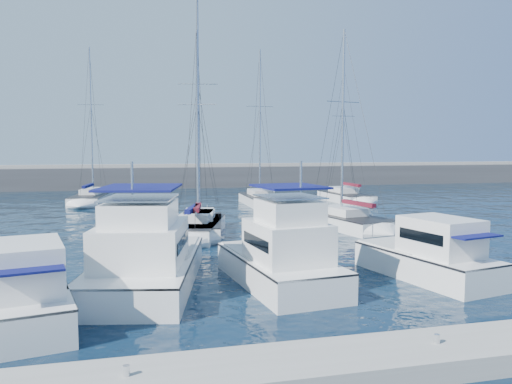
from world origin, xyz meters
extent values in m
plane|color=black|center=(0.00, 0.00, 0.00)|extent=(220.00, 220.00, 0.00)
cube|color=#424244|center=(0.00, 52.00, 1.00)|extent=(160.00, 6.00, 4.00)
cube|color=gray|center=(0.00, 52.00, 3.20)|extent=(160.00, 1.20, 0.50)
cube|color=gray|center=(0.00, -11.00, 0.30)|extent=(40.00, 2.20, 0.60)
cylinder|color=silver|center=(-8.00, -11.00, 0.72)|extent=(0.16, 0.16, 0.25)
cylinder|color=silver|center=(0.00, -11.00, 0.72)|extent=(0.16, 0.16, 0.25)
cube|color=white|center=(-11.29, -4.70, 0.40)|extent=(3.82, 6.98, 1.60)
cube|color=#262628|center=(-11.29, -4.70, 1.15)|extent=(3.86, 6.99, 0.08)
cube|color=white|center=(-11.12, -5.49, 2.00)|extent=(2.70, 3.44, 1.60)
cube|color=black|center=(-11.12, -5.49, 2.08)|extent=(2.61, 2.85, 0.45)
cube|color=#0D104C|center=(-10.87, -6.67, 2.30)|extent=(2.36, 2.39, 0.07)
cube|color=white|center=(-7.25, -1.21, 0.40)|extent=(5.67, 10.04, 1.60)
cube|color=#262628|center=(-7.25, -1.21, 1.15)|extent=(5.75, 10.05, 0.08)
cube|color=white|center=(-7.49, -2.34, 2.00)|extent=(4.06, 4.96, 1.60)
cube|color=black|center=(-7.49, -2.34, 2.08)|extent=(3.94, 4.11, 0.45)
cube|color=white|center=(-7.53, -2.53, 3.25)|extent=(3.16, 3.54, 0.90)
cube|color=#0D104C|center=(-7.53, -2.53, 4.25)|extent=(3.56, 4.03, 0.08)
cube|color=white|center=(-1.85, -2.31, 0.40)|extent=(4.02, 7.81, 1.60)
cube|color=#262628|center=(-1.85, -2.31, 1.15)|extent=(4.09, 7.82, 0.08)
cube|color=white|center=(-1.74, -3.22, 2.00)|extent=(3.09, 3.76, 1.60)
cube|color=black|center=(-1.74, -3.22, 2.08)|extent=(3.07, 3.08, 0.45)
cube|color=white|center=(-1.72, -3.42, 3.25)|extent=(2.44, 2.66, 0.90)
cube|color=#0D104C|center=(-1.72, -3.42, 4.25)|extent=(2.74, 3.04, 0.08)
cube|color=white|center=(4.83, -2.87, 0.40)|extent=(3.97, 7.14, 1.60)
cube|color=#262628|center=(4.83, -2.87, 1.15)|extent=(4.03, 7.15, 0.08)
cube|color=white|center=(5.00, -3.67, 2.00)|extent=(2.84, 3.52, 1.60)
cube|color=black|center=(5.00, -3.67, 2.08)|extent=(2.76, 2.91, 0.45)
cube|color=#0D104C|center=(5.25, -4.88, 2.30)|extent=(2.50, 2.44, 0.07)
cube|color=white|center=(-3.56, 11.02, 0.30)|extent=(4.29, 8.11, 1.30)
cube|color=#262628|center=(-3.56, 11.02, 0.93)|extent=(4.35, 8.12, 0.06)
cube|color=white|center=(-3.48, 11.50, 1.25)|extent=(2.51, 3.66, 0.55)
cylinder|color=silver|center=(-3.43, 11.78, 8.66)|extent=(0.18, 0.18, 14.41)
cylinder|color=silver|center=(-3.76, 9.88, 1.80)|extent=(0.79, 3.82, 0.12)
cube|color=#55111E|center=(-3.78, 9.78, 1.95)|extent=(0.95, 3.48, 0.28)
cube|color=white|center=(-3.81, 10.27, 0.30)|extent=(5.07, 8.38, 1.30)
cube|color=#262628|center=(-3.81, 10.27, 0.93)|extent=(5.12, 8.40, 0.06)
cube|color=white|center=(-3.67, 10.74, 1.25)|extent=(2.81, 3.85, 0.55)
cylinder|color=silver|center=(-3.58, 11.02, 7.47)|extent=(0.18, 0.18, 12.03)
cylinder|color=silver|center=(-4.15, 9.14, 1.80)|extent=(1.26, 3.80, 0.12)
cube|color=#0D104C|center=(-4.18, 9.04, 1.95)|extent=(1.37, 3.49, 0.28)
cube|color=white|center=(7.10, 10.57, 0.30)|extent=(4.57, 8.08, 1.30)
cube|color=#262628|center=(7.10, 10.57, 0.93)|extent=(4.63, 8.09, 0.06)
cube|color=white|center=(7.01, 11.03, 1.25)|extent=(2.64, 3.67, 0.55)
cylinder|color=silver|center=(6.95, 11.31, 7.82)|extent=(0.18, 0.18, 12.74)
cylinder|color=silver|center=(7.33, 9.45, 1.80)|extent=(0.88, 3.75, 0.12)
cube|color=#55111E|center=(7.35, 9.35, 1.95)|extent=(1.03, 3.42, 0.28)
cube|color=white|center=(-12.14, 32.33, 0.30)|extent=(4.11, 9.30, 1.30)
cube|color=#262628|center=(-12.14, 32.33, 0.93)|extent=(4.17, 9.31, 0.06)
cube|color=white|center=(-12.07, 32.89, 1.25)|extent=(2.43, 4.15, 0.55)
cylinder|color=silver|center=(-12.03, 33.23, 8.86)|extent=(0.18, 0.18, 14.82)
cylinder|color=silver|center=(-12.31, 30.99, 1.80)|extent=(0.69, 4.48, 0.12)
cube|color=#0D104C|center=(-12.33, 30.90, 1.95)|extent=(0.86, 4.06, 0.28)
cube|color=white|center=(4.80, 26.45, 0.30)|extent=(3.23, 8.62, 1.30)
cube|color=#262628|center=(4.80, 26.45, 0.93)|extent=(3.29, 8.63, 0.06)
cube|color=white|center=(4.81, 26.99, 1.25)|extent=(2.07, 3.78, 0.55)
cylinder|color=silver|center=(4.82, 27.31, 8.58)|extent=(0.18, 0.18, 14.26)
cylinder|color=silver|center=(4.78, 25.17, 1.80)|extent=(0.19, 4.29, 0.12)
cube|color=#55111E|center=(4.78, 25.07, 1.95)|extent=(0.41, 3.86, 0.28)
cube|color=white|center=(14.42, 27.44, 0.30)|extent=(3.34, 8.45, 1.30)
cube|color=#262628|center=(14.42, 27.44, 0.93)|extent=(3.40, 8.45, 0.06)
cube|color=white|center=(14.40, 27.96, 1.25)|extent=(2.10, 3.72, 0.55)
cylinder|color=silver|center=(14.39, 28.27, 7.94)|extent=(0.18, 0.18, 12.98)
cylinder|color=silver|center=(14.47, 26.19, 1.80)|extent=(0.29, 4.17, 0.12)
cube|color=#55111E|center=(14.48, 26.09, 1.95)|extent=(0.50, 3.76, 0.28)
camera|label=1|loc=(-7.73, -22.34, 5.78)|focal=35.00mm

